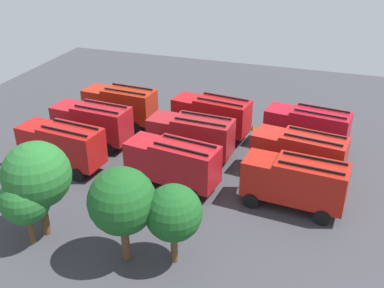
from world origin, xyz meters
name	(u,v)px	position (x,y,z in m)	size (l,w,h in m)	color
ground_plane	(192,159)	(0.00, 0.00, 0.00)	(55.53, 55.53, 0.00)	#38383D
fire_truck_0	(307,127)	(-8.81, -4.81, 2.15)	(7.48, 3.60, 3.88)	#AD1222
fire_truck_1	(212,115)	(-0.30, -4.74, 2.15)	(7.48, 3.59, 3.88)	#AF1316
fire_truck_2	(120,104)	(8.73, -4.40, 2.15)	(7.37, 3.20, 3.88)	#A1220F
fire_truck_3	(299,153)	(-8.70, 0.19, 2.15)	(7.48, 3.62, 3.88)	#AF1F17
fire_truck_4	(191,135)	(0.13, -0.11, 2.15)	(7.33, 3.11, 3.88)	maroon
fire_truck_5	(92,122)	(9.17, 0.17, 2.15)	(7.38, 3.25, 3.88)	#A7161E
fire_truck_6	(295,181)	(-8.89, 4.41, 2.15)	(7.40, 3.30, 3.88)	#AB1B11
fire_truck_7	(173,162)	(-0.02, 4.57, 2.15)	(7.48, 3.62, 3.88)	#AB161C
fire_truck_8	(62,144)	(9.36, 4.68, 2.15)	(7.43, 3.41, 3.88)	#A81513
firefighter_0	(296,154)	(-8.35, -1.92, 0.91)	(0.27, 0.42, 1.64)	black
firefighter_1	(285,151)	(-7.43, -1.99, 0.99)	(0.45, 0.31, 1.75)	black
firefighter_2	(277,121)	(-5.90, -7.76, 1.02)	(0.43, 0.48, 1.80)	black
firefighter_3	(320,184)	(-10.55, 2.21, 0.94)	(0.40, 0.48, 1.68)	black
tree_0	(173,213)	(-2.96, 12.21, 3.47)	(3.33, 3.33, 5.15)	brown
tree_1	(122,201)	(-0.14, 12.89, 4.09)	(3.92, 3.92, 6.08)	brown
tree_2	(37,175)	(5.80, 12.37, 4.37)	(4.19, 4.19, 6.49)	brown
tree_3	(25,200)	(6.07, 13.46, 3.20)	(3.07, 3.07, 4.75)	brown
traffic_cone_0	(253,127)	(-3.74, -7.16, 0.30)	(0.42, 0.42, 0.59)	#F2600C
traffic_cone_1	(282,133)	(-6.51, -6.80, 0.28)	(0.39, 0.39, 0.56)	#F2600C
traffic_cone_2	(275,130)	(-5.84, -7.14, 0.35)	(0.48, 0.48, 0.69)	#F2600C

